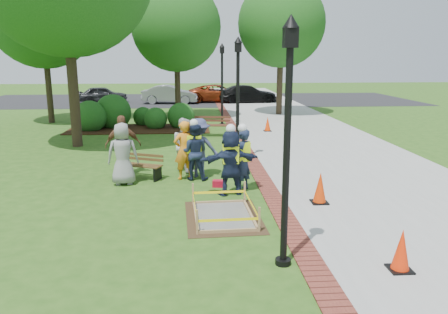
{
  "coord_description": "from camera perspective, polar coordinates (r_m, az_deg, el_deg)",
  "views": [
    {
      "loc": [
        -0.31,
        -10.04,
        3.62
      ],
      "look_at": [
        0.5,
        1.2,
        1.0
      ],
      "focal_mm": 35.0,
      "sensor_mm": 36.0,
      "label": 1
    }
  ],
  "objects": [
    {
      "name": "ground",
      "position": [
        10.67,
        -2.23,
        -6.74
      ],
      "size": [
        100.0,
        100.0,
        0.0
      ],
      "primitive_type": "plane",
      "color": "#285116",
      "rests_on": "ground"
    },
    {
      "name": "sidewalk",
      "position": [
        21.04,
        10.57,
        2.98
      ],
      "size": [
        6.0,
        60.0,
        0.02
      ],
      "primitive_type": "cube",
      "color": "#9E9E99",
      "rests_on": "ground"
    },
    {
      "name": "brick_edging",
      "position": [
        20.46,
        1.72,
        2.93
      ],
      "size": [
        0.5,
        60.0,
        0.03
      ],
      "primitive_type": "cube",
      "color": "maroon",
      "rests_on": "ground"
    },
    {
      "name": "mulch_bed",
      "position": [
        22.49,
        -10.96,
        3.63
      ],
      "size": [
        7.0,
        3.0,
        0.05
      ],
      "primitive_type": "cube",
      "color": "#381E0F",
      "rests_on": "ground"
    },
    {
      "name": "parking_lot",
      "position": [
        37.22,
        -3.66,
        7.48
      ],
      "size": [
        36.0,
        12.0,
        0.01
      ],
      "primitive_type": "cube",
      "color": "black",
      "rests_on": "ground"
    },
    {
      "name": "wet_concrete_pad",
      "position": [
        10.05,
        -0.1,
        -6.6
      ],
      "size": [
        1.79,
        2.37,
        0.55
      ],
      "color": "#47331E",
      "rests_on": "ground"
    },
    {
      "name": "bench_near",
      "position": [
        13.39,
        -10.9,
        -1.8
      ],
      "size": [
        1.42,
        0.93,
        0.73
      ],
      "color": "brown",
      "rests_on": "ground"
    },
    {
      "name": "bench_far",
      "position": [
        20.14,
        -1.59,
        3.55
      ],
      "size": [
        1.71,
        0.76,
        0.9
      ],
      "color": "brown",
      "rests_on": "ground"
    },
    {
      "name": "cone_front",
      "position": [
        8.19,
        22.15,
        -11.31
      ],
      "size": [
        0.39,
        0.39,
        0.77
      ],
      "color": "black",
      "rests_on": "ground"
    },
    {
      "name": "cone_back",
      "position": [
        11.15,
        12.43,
        -4.05
      ],
      "size": [
        0.41,
        0.41,
        0.81
      ],
      "color": "black",
      "rests_on": "ground"
    },
    {
      "name": "cone_far",
      "position": [
        21.48,
        5.72,
        4.26
      ],
      "size": [
        0.37,
        0.37,
        0.73
      ],
      "color": "black",
      "rests_on": "ground"
    },
    {
      "name": "toolbox",
      "position": [
        12.36,
        -0.62,
        -3.49
      ],
      "size": [
        0.41,
        0.26,
        0.19
      ],
      "primitive_type": "cube",
      "rotation": [
        0.0,
        0.0,
        -0.15
      ],
      "color": "#B80E27",
      "rests_on": "ground"
    },
    {
      "name": "lamp_near",
      "position": [
        7.3,
        8.3,
        3.98
      ],
      "size": [
        0.28,
        0.28,
        4.26
      ],
      "color": "black",
      "rests_on": "ground"
    },
    {
      "name": "lamp_mid",
      "position": [
        15.16,
        1.81,
        8.77
      ],
      "size": [
        0.28,
        0.28,
        4.26
      ],
      "color": "black",
      "rests_on": "ground"
    },
    {
      "name": "lamp_far",
      "position": [
        23.12,
        -0.26,
        10.25
      ],
      "size": [
        0.28,
        0.28,
        4.26
      ],
      "color": "black",
      "rests_on": "ground"
    },
    {
      "name": "tree_back",
      "position": [
        25.84,
        -6.27,
        16.57
      ],
      "size": [
        5.07,
        5.07,
        7.77
      ],
      "color": "#3D2D1E",
      "rests_on": "ground"
    },
    {
      "name": "tree_right",
      "position": [
        27.87,
        7.5,
        16.88
      ],
      "size": [
        5.29,
        5.29,
        8.18
      ],
      "color": "#3D2D1E",
      "rests_on": "ground"
    },
    {
      "name": "tree_far",
      "position": [
        25.99,
        -22.66,
        16.91
      ],
      "size": [
        5.74,
        5.74,
        8.67
      ],
      "color": "#3D2D1E",
      "rests_on": "ground"
    },
    {
      "name": "shrub_a",
      "position": [
        22.68,
        -16.98,
        3.33
      ],
      "size": [
        1.6,
        1.6,
        1.6
      ],
      "primitive_type": "sphere",
      "color": "#154B16",
      "rests_on": "ground"
    },
    {
      "name": "shrub_b",
      "position": [
        23.37,
        -14.18,
        3.77
      ],
      "size": [
        1.85,
        1.85,
        1.85
      ],
      "primitive_type": "sphere",
      "color": "#154B16",
      "rests_on": "ground"
    },
    {
      "name": "shrub_c",
      "position": [
        22.58,
        -8.89,
        3.7
      ],
      "size": [
        1.17,
        1.17,
        1.17
      ],
      "primitive_type": "sphere",
      "color": "#154B16",
      "rests_on": "ground"
    },
    {
      "name": "shrub_d",
      "position": [
        22.67,
        -5.6,
        3.83
      ],
      "size": [
        1.4,
        1.4,
        1.4
      ],
      "primitive_type": "sphere",
      "color": "#154B16",
      "rests_on": "ground"
    },
    {
      "name": "shrub_e",
      "position": [
        23.78,
        -10.47,
        4.11
      ],
      "size": [
        1.06,
        1.06,
        1.06
      ],
      "primitive_type": "sphere",
      "color": "#154B16",
      "rests_on": "ground"
    },
    {
      "name": "casual_person_a",
      "position": [
        12.74,
        -13.09,
        0.39
      ],
      "size": [
        0.6,
        0.41,
        1.79
      ],
      "color": "gray",
      "rests_on": "ground"
    },
    {
      "name": "casual_person_b",
      "position": [
        13.01,
        -5.23,
        0.87
      ],
      "size": [
        0.66,
        0.56,
        1.76
      ],
      "color": "orange",
      "rests_on": "ground"
    },
    {
      "name": "casual_person_c",
      "position": [
        13.95,
        -5.26,
        1.61
      ],
      "size": [
        0.64,
        0.64,
        1.72
      ],
      "color": "silver",
      "rests_on": "ground"
    },
    {
      "name": "casual_person_d",
      "position": [
        13.82,
        -13.04,
        1.5
      ],
      "size": [
        0.64,
        0.45,
        1.85
      ],
      "color": "brown",
      "rests_on": "ground"
    },
    {
      "name": "casual_person_e",
      "position": [
        13.25,
        -3.24,
        1.2
      ],
      "size": [
        0.6,
        0.41,
        1.79
      ],
      "color": "#3A3F66",
      "rests_on": "ground"
    },
    {
      "name": "hivis_worker_a",
      "position": [
        11.48,
        0.87,
        -0.41
      ],
      "size": [
        0.62,
        0.47,
        1.9
      ],
      "color": "#1B2947",
      "rests_on": "ground"
    },
    {
      "name": "hivis_worker_b",
      "position": [
        11.86,
        2.39,
        -0.07
      ],
      "size": [
        0.62,
        0.64,
        1.85
      ],
      "color": "#161A39",
      "rests_on": "ground"
    },
    {
      "name": "hivis_worker_c",
      "position": [
        12.92,
        -3.9,
        0.95
      ],
      "size": [
        0.6,
        0.45,
        1.83
      ],
      "color": "#16243B",
      "rests_on": "ground"
    },
    {
      "name": "parked_car_a",
      "position": [
        36.17,
        -15.48,
        6.86
      ],
      "size": [
        2.66,
        4.57,
        1.4
      ],
      "primitive_type": "imported",
      "rotation": [
        0.0,
        0.0,
        1.77
      ],
      "color": "#2A2A2D",
      "rests_on": "ground"
    },
    {
      "name": "parked_car_b",
      "position": [
        34.42,
        -7.02,
        6.94
      ],
      "size": [
        2.44,
        4.88,
        1.54
      ],
      "primitive_type": "imported",
      "rotation": [
        0.0,
        0.0,
        1.49
      ],
      "color": "gray",
      "rests_on": "ground"
    },
    {
      "name": "parked_car_c",
      "position": [
        35.34,
        -0.68,
        7.2
      ],
      "size": [
        2.17,
        4.69,
        1.51
      ],
      "primitive_type": "imported",
      "rotation": [
        0.0,
        0.0,
        1.54
      ],
      "color": "#933012",
      "rests_on": "ground"
    },
    {
      "name": "parked_car_d",
      "position": [
        35.01,
        3.1,
        7.12
      ],
      "size": [
        2.43,
        4.74,
        1.49
      ],
      "primitive_type": "imported",
      "rotation": [
        0.0,
        0.0,
        1.67
      ],
      "color": "black",
      "rests_on": "ground"
    }
  ]
}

